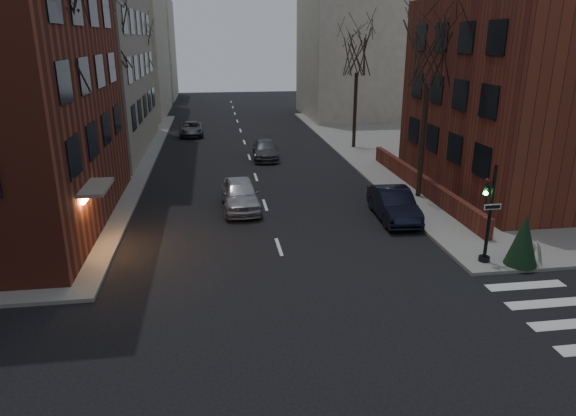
{
  "coord_description": "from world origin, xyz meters",
  "views": [
    {
      "loc": [
        -2.6,
        -8.7,
        8.76
      ],
      "look_at": [
        0.32,
        11.37,
        2.0
      ],
      "focal_mm": 32.0,
      "sensor_mm": 36.0,
      "label": 1
    }
  ],
  "objects_px": {
    "streetlamp_near": "(115,120)",
    "evergreen_shrub": "(523,240)",
    "tree_right_a": "(430,52)",
    "parked_sedan": "(394,204)",
    "traffic_signal": "(488,220)",
    "tree_left_c": "(139,46)",
    "car_lane_gray": "(265,150)",
    "car_lane_silver": "(240,194)",
    "car_lane_far": "(191,129)",
    "tree_left_a": "(54,45)",
    "streetlamp_far": "(152,88)",
    "tree_right_b": "(357,53)",
    "sandwich_board": "(535,253)",
    "tree_left_b": "(108,35)"
  },
  "relations": [
    {
      "from": "tree_left_a",
      "to": "sandwich_board",
      "type": "relative_size",
      "value": 11.55
    },
    {
      "from": "traffic_signal",
      "to": "car_lane_gray",
      "type": "relative_size",
      "value": 0.86
    },
    {
      "from": "traffic_signal",
      "to": "car_lane_silver",
      "type": "xyz_separation_m",
      "value": [
        -9.3,
        8.57,
        -1.09
      ]
    },
    {
      "from": "car_lane_silver",
      "to": "sandwich_board",
      "type": "xyz_separation_m",
      "value": [
        11.23,
        -9.07,
        -0.22
      ]
    },
    {
      "from": "tree_left_a",
      "to": "tree_right_a",
      "type": "relative_size",
      "value": 1.06
    },
    {
      "from": "tree_left_b",
      "to": "parked_sedan",
      "type": "xyz_separation_m",
      "value": [
        15.0,
        -11.17,
        -8.13
      ]
    },
    {
      "from": "car_lane_silver",
      "to": "parked_sedan",
      "type": "bearing_deg",
      "value": -21.54
    },
    {
      "from": "traffic_signal",
      "to": "parked_sedan",
      "type": "xyz_separation_m",
      "value": [
        -1.74,
        5.84,
        -1.13
      ]
    },
    {
      "from": "tree_right_b",
      "to": "streetlamp_near",
      "type": "xyz_separation_m",
      "value": [
        -17.0,
        -10.0,
        -3.35
      ]
    },
    {
      "from": "tree_right_a",
      "to": "evergreen_shrub",
      "type": "bearing_deg",
      "value": -87.21
    },
    {
      "from": "sandwich_board",
      "to": "evergreen_shrub",
      "type": "bearing_deg",
      "value": -160.64
    },
    {
      "from": "tree_right_a",
      "to": "parked_sedan",
      "type": "height_order",
      "value": "tree_right_a"
    },
    {
      "from": "streetlamp_far",
      "to": "sandwich_board",
      "type": "distance_m",
      "value": 38.24
    },
    {
      "from": "traffic_signal",
      "to": "evergreen_shrub",
      "type": "xyz_separation_m",
      "value": [
        1.33,
        -0.49,
        -0.71
      ]
    },
    {
      "from": "tree_right_a",
      "to": "streetlamp_far",
      "type": "distance_m",
      "value": 29.65
    },
    {
      "from": "tree_right_a",
      "to": "evergreen_shrub",
      "type": "relative_size",
      "value": 4.63
    },
    {
      "from": "traffic_signal",
      "to": "parked_sedan",
      "type": "relative_size",
      "value": 0.84
    },
    {
      "from": "streetlamp_near",
      "to": "sandwich_board",
      "type": "distance_m",
      "value": 22.85
    },
    {
      "from": "traffic_signal",
      "to": "car_lane_gray",
      "type": "distance_m",
      "value": 21.48
    },
    {
      "from": "tree_left_b",
      "to": "tree_right_b",
      "type": "xyz_separation_m",
      "value": [
        17.6,
        6.0,
        -1.33
      ]
    },
    {
      "from": "car_lane_silver",
      "to": "sandwich_board",
      "type": "relative_size",
      "value": 5.38
    },
    {
      "from": "tree_right_a",
      "to": "streetlamp_near",
      "type": "bearing_deg",
      "value": 166.76
    },
    {
      "from": "tree_left_b",
      "to": "car_lane_far",
      "type": "relative_size",
      "value": 2.34
    },
    {
      "from": "tree_left_b",
      "to": "tree_right_b",
      "type": "distance_m",
      "value": 18.64
    },
    {
      "from": "streetlamp_near",
      "to": "parked_sedan",
      "type": "relative_size",
      "value": 1.33
    },
    {
      "from": "traffic_signal",
      "to": "car_lane_gray",
      "type": "xyz_separation_m",
      "value": [
        -6.74,
        20.36,
        -1.23
      ]
    },
    {
      "from": "traffic_signal",
      "to": "tree_right_a",
      "type": "relative_size",
      "value": 0.41
    },
    {
      "from": "parked_sedan",
      "to": "streetlamp_near",
      "type": "bearing_deg",
      "value": 156.28
    },
    {
      "from": "traffic_signal",
      "to": "tree_left_c",
      "type": "height_order",
      "value": "tree_left_c"
    },
    {
      "from": "car_lane_silver",
      "to": "car_lane_far",
      "type": "distance_m",
      "value": 22.59
    },
    {
      "from": "car_lane_far",
      "to": "parked_sedan",
      "type": "bearing_deg",
      "value": -68.28
    },
    {
      "from": "tree_left_a",
      "to": "tree_right_a",
      "type": "distance_m",
      "value": 18.05
    },
    {
      "from": "streetlamp_near",
      "to": "car_lane_gray",
      "type": "distance_m",
      "value": 12.45
    },
    {
      "from": "traffic_signal",
      "to": "streetlamp_near",
      "type": "distance_m",
      "value": 20.86
    },
    {
      "from": "tree_left_a",
      "to": "car_lane_gray",
      "type": "distance_m",
      "value": 19.91
    },
    {
      "from": "tree_left_c",
      "to": "tree_left_b",
      "type": "bearing_deg",
      "value": -90.0
    },
    {
      "from": "tree_right_a",
      "to": "car_lane_far",
      "type": "relative_size",
      "value": 2.1
    },
    {
      "from": "tree_right_b",
      "to": "streetlamp_far",
      "type": "relative_size",
      "value": 1.46
    },
    {
      "from": "traffic_signal",
      "to": "sandwich_board",
      "type": "xyz_separation_m",
      "value": [
        1.93,
        -0.49,
        -1.31
      ]
    },
    {
      "from": "car_lane_gray",
      "to": "tree_left_b",
      "type": "bearing_deg",
      "value": -158.45
    },
    {
      "from": "tree_left_c",
      "to": "streetlamp_far",
      "type": "xyz_separation_m",
      "value": [
        0.6,
        2.0,
        -3.79
      ]
    },
    {
      "from": "tree_left_c",
      "to": "evergreen_shrub",
      "type": "height_order",
      "value": "tree_left_c"
    },
    {
      "from": "streetlamp_far",
      "to": "tree_right_b",
      "type": "bearing_deg",
      "value": -30.47
    },
    {
      "from": "sandwich_board",
      "to": "tree_right_a",
      "type": "bearing_deg",
      "value": 115.79
    },
    {
      "from": "tree_left_b",
      "to": "streetlamp_near",
      "type": "distance_m",
      "value": 6.18
    },
    {
      "from": "tree_left_c",
      "to": "car_lane_gray",
      "type": "height_order",
      "value": "tree_left_c"
    },
    {
      "from": "streetlamp_near",
      "to": "evergreen_shrub",
      "type": "bearing_deg",
      "value": -37.71
    },
    {
      "from": "car_lane_silver",
      "to": "streetlamp_far",
      "type": "bearing_deg",
      "value": 103.98
    },
    {
      "from": "streetlamp_near",
      "to": "tree_left_c",
      "type": "bearing_deg",
      "value": 91.91
    },
    {
      "from": "tree_left_b",
      "to": "sandwich_board",
      "type": "height_order",
      "value": "tree_left_b"
    }
  ]
}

